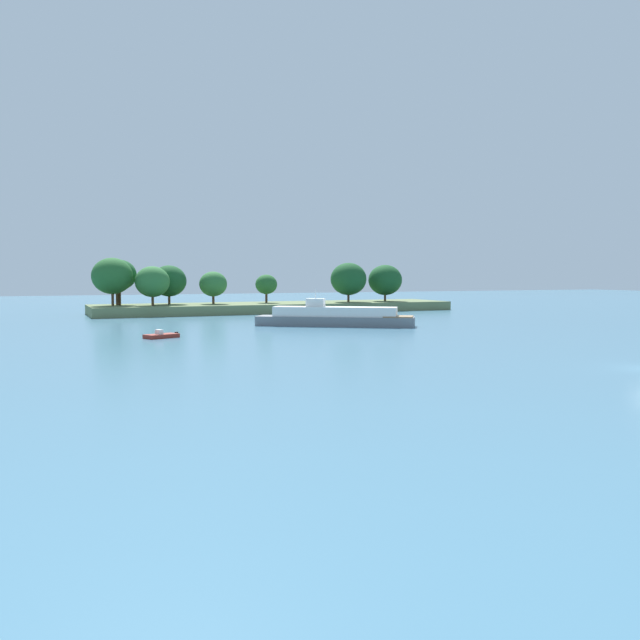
% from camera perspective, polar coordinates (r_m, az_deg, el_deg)
% --- Properties ---
extents(treeline_island, '(66.93, 14.44, 9.75)m').
position_cam_1_polar(treeline_island, '(121.92, -6.04, 2.34)').
color(treeline_island, '#66754C').
rests_on(treeline_island, ground).
extents(white_riverboat, '(19.76, 15.06, 5.09)m').
position_cam_1_polar(white_riverboat, '(89.16, 1.31, 0.26)').
color(white_riverboat, slate).
rests_on(white_riverboat, ground).
extents(fishing_skiff, '(4.02, 3.06, 0.94)m').
position_cam_1_polar(fishing_skiff, '(74.38, -13.47, -1.32)').
color(fishing_skiff, maroon).
rests_on(fishing_skiff, ground).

